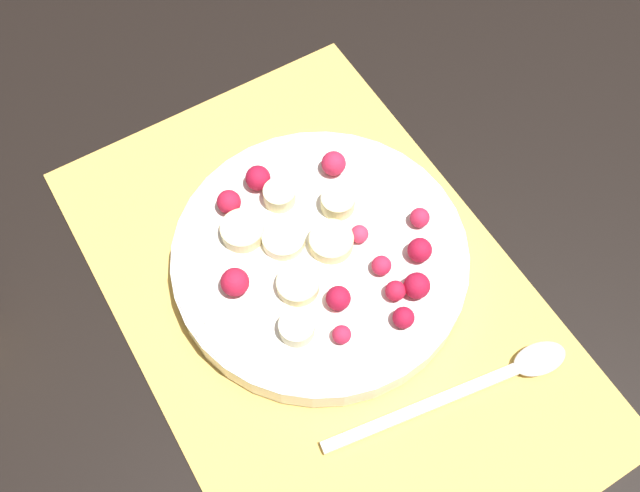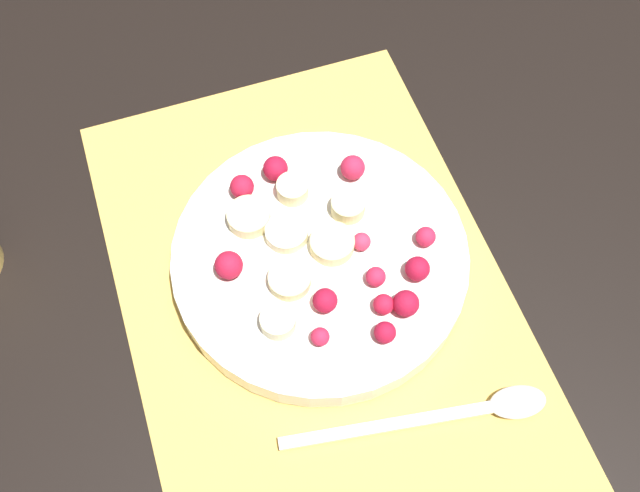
# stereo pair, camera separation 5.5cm
# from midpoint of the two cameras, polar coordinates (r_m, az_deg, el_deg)

# --- Properties ---
(ground_plane) EXTENTS (3.00, 3.00, 0.00)m
(ground_plane) POSITION_cam_midpoint_polar(r_m,az_deg,el_deg) (0.58, -2.45, -4.54)
(ground_plane) COLOR black
(placemat) EXTENTS (0.46, 0.30, 0.01)m
(placemat) POSITION_cam_midpoint_polar(r_m,az_deg,el_deg) (0.57, -2.46, -4.42)
(placemat) COLOR #E0B251
(placemat) RESTS_ON ground_plane
(fruit_bowl) EXTENTS (0.24, 0.24, 0.05)m
(fruit_bowl) POSITION_cam_midpoint_polar(r_m,az_deg,el_deg) (0.57, -2.81, -1.05)
(fruit_bowl) COLOR white
(fruit_bowl) RESTS_ON placemat
(spoon) EXTENTS (0.05, 0.20, 0.01)m
(spoon) POSITION_cam_midpoint_polar(r_m,az_deg,el_deg) (0.55, 10.89, -10.62)
(spoon) COLOR silver
(spoon) RESTS_ON placemat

